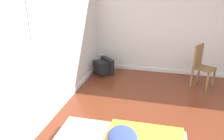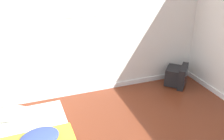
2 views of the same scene
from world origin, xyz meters
TOP-DOWN VIEW (x-y plane):
  - wall_back at (0.01, 2.47)m, footprint 8.32×0.08m
  - wall_right at (2.99, 0.00)m, footprint 0.08×7.28m
  - crt_tv at (2.49, 2.13)m, footprint 0.56×0.56m
  - wooden_chair at (2.32, -0.10)m, footprint 0.53×0.53m

SIDE VIEW (x-z plane):
  - crt_tv at x=2.49m, z-range -0.01..0.38m
  - wooden_chair at x=2.32m, z-range 0.06..1.00m
  - wall_right at x=2.99m, z-range -0.01..2.59m
  - wall_back at x=0.01m, z-range -0.01..2.59m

